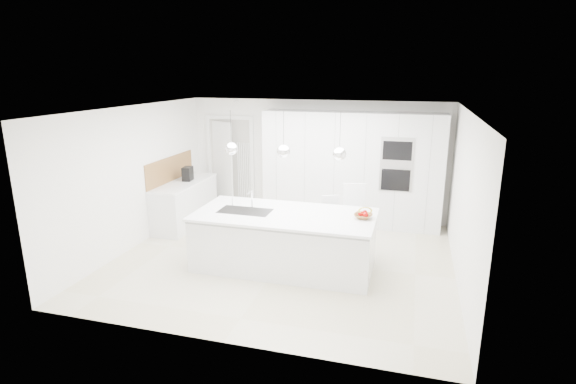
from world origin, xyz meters
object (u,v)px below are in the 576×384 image
(espresso_machine, at_px, (188,174))
(fruit_bowl, at_px, (363,216))
(bar_stool_left, at_px, (329,225))
(island_base, at_px, (284,242))
(bar_stool_right, at_px, (352,221))

(espresso_machine, bearing_deg, fruit_bowl, -30.43)
(fruit_bowl, relative_size, bar_stool_left, 0.28)
(island_base, height_order, fruit_bowl, fruit_bowl)
(bar_stool_right, bearing_deg, island_base, -151.40)
(fruit_bowl, bearing_deg, espresso_machine, 158.13)
(island_base, relative_size, bar_stool_right, 2.30)
(espresso_machine, xyz_separation_m, bar_stool_left, (3.09, -0.77, -0.55))
(fruit_bowl, relative_size, bar_stool_right, 0.23)
(fruit_bowl, bearing_deg, island_base, -173.48)
(espresso_machine, bearing_deg, bar_stool_right, -21.50)
(bar_stool_left, bearing_deg, espresso_machine, 141.21)
(espresso_machine, relative_size, bar_stool_left, 0.29)
(island_base, bearing_deg, espresso_machine, 146.97)
(espresso_machine, xyz_separation_m, bar_stool_right, (3.49, -0.80, -0.43))
(island_base, xyz_separation_m, fruit_bowl, (1.22, 0.14, 0.50))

